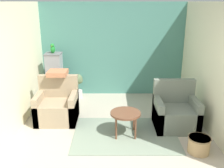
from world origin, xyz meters
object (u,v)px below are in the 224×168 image
(coffee_table, at_px, (125,115))
(birdcage, at_px, (54,78))
(parrot, at_px, (52,49))
(potted_plant, at_px, (77,84))
(armchair_left, at_px, (56,107))
(armchair_right, at_px, (174,113))
(wicker_basket, at_px, (198,144))

(coffee_table, height_order, birdcage, birdcage)
(parrot, bearing_deg, potted_plant, 11.45)
(armchair_left, bearing_deg, birdcage, 103.63)
(armchair_right, relative_size, wicker_basket, 2.49)
(armchair_right, bearing_deg, birdcage, 151.27)
(birdcage, xyz_separation_m, parrot, (0.00, 0.00, 0.77))
(armchair_left, relative_size, birdcage, 0.76)
(birdcage, xyz_separation_m, potted_plant, (0.57, 0.12, -0.20))
(armchair_right, distance_m, wicker_basket, 0.97)
(coffee_table, distance_m, wicker_basket, 1.41)
(armchair_left, distance_m, armchair_right, 2.53)
(armchair_left, xyz_separation_m, birdcage, (-0.30, 1.22, 0.29))
(parrot, relative_size, potted_plant, 0.37)
(parrot, distance_m, potted_plant, 1.13)
(coffee_table, bearing_deg, birdcage, 133.22)
(armchair_left, height_order, parrot, parrot)
(birdcage, distance_m, wicker_basket, 3.91)
(armchair_left, xyz_separation_m, potted_plant, (0.27, 1.34, 0.09))
(coffee_table, distance_m, birdcage, 2.57)
(coffee_table, bearing_deg, wicker_basket, -25.88)
(coffee_table, relative_size, birdcage, 0.46)
(birdcage, bearing_deg, potted_plant, 11.65)
(armchair_left, bearing_deg, coffee_table, -23.83)
(birdcage, distance_m, parrot, 0.77)
(parrot, bearing_deg, armchair_left, -76.39)
(armchair_left, distance_m, birdcage, 1.29)
(birdcage, distance_m, potted_plant, 0.61)
(wicker_basket, bearing_deg, parrot, 140.49)
(coffee_table, height_order, parrot, parrot)
(armchair_right, height_order, birdcage, birdcage)
(coffee_table, distance_m, potted_plant, 2.31)
(potted_plant, relative_size, wicker_basket, 1.75)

